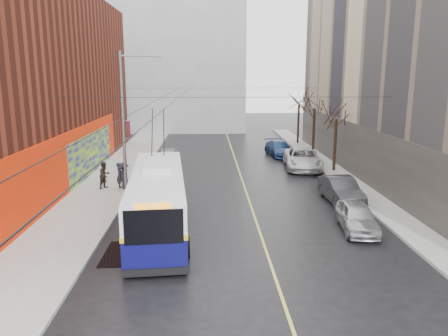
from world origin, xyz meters
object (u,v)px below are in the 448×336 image
object	(u,v)px
following_car	(168,158)
pedestrian_a	(120,175)
streetlight_pole	(126,119)
parked_car_b	(341,190)
parked_car_a	(357,217)
tree_far	(299,97)
tree_mid	(315,100)
trolleybus	(158,198)
tree_near	(337,109)
parked_car_c	(303,159)
parked_car_d	(279,149)
pedestrian_b	(105,175)
pedestrian_c	(124,176)

from	to	relation	value
following_car	pedestrian_a	world-z (taller)	pedestrian_a
streetlight_pole	parked_car_b	size ratio (longest dim) A/B	1.94
parked_car_a	parked_car_b	distance (m)	4.90
streetlight_pole	parked_car_a	world-z (taller)	streetlight_pole
tree_far	pedestrian_a	xyz separation A→B (m)	(-15.90, -18.91, -4.14)
tree_mid	pedestrian_a	bearing A→B (deg)	-143.18
trolleybus	parked_car_a	xyz separation A→B (m)	(9.87, -0.72, -0.85)
parked_car_b	tree_mid	bearing A→B (deg)	80.38
tree_near	parked_car_a	distance (m)	14.12
tree_mid	parked_car_c	size ratio (longest dim) A/B	1.11
parked_car_d	pedestrian_b	distance (m)	18.28
tree_near	parked_car_b	world-z (taller)	tree_near
parked_car_a	parked_car_d	distance (m)	20.32
parked_car_a	parked_car_b	bearing A→B (deg)	88.10
parked_car_c	pedestrian_b	distance (m)	15.88
pedestrian_c	tree_near	bearing A→B (deg)	-99.70
tree_mid	trolleybus	xyz separation A→B (m)	(-12.53, -19.46, -3.71)
streetlight_pole	parked_car_c	distance (m)	15.30
streetlight_pole	tree_mid	xyz separation A→B (m)	(15.14, 13.00, 0.41)
pedestrian_a	pedestrian_c	bearing A→B (deg)	-144.48
streetlight_pole	pedestrian_b	size ratio (longest dim) A/B	5.04
parked_car_b	parked_car_d	size ratio (longest dim) A/B	0.96
parked_car_a	streetlight_pole	bearing A→B (deg)	155.96
tree_mid	pedestrian_c	xyz separation A→B (m)	(-15.53, -12.29, -4.21)
streetlight_pole	parked_car_a	distance (m)	14.98
parked_car_a	parked_car_d	size ratio (longest dim) A/B	0.84
tree_near	parked_car_d	size ratio (longest dim) A/B	1.33
tree_near	following_car	distance (m)	14.13
streetlight_pole	parked_car_b	distance (m)	13.95
tree_near	parked_car_b	bearing A→B (deg)	-103.49
tree_near	pedestrian_c	bearing A→B (deg)	-161.20
tree_mid	trolleybus	world-z (taller)	tree_mid
tree_mid	pedestrian_a	world-z (taller)	tree_mid
pedestrian_b	pedestrian_c	size ratio (longest dim) A/B	1.00
pedestrian_c	trolleybus	bearing A→B (deg)	174.15
pedestrian_a	pedestrian_c	world-z (taller)	pedestrian_c
tree_near	pedestrian_b	world-z (taller)	tree_near
tree_far	parked_car_d	xyz separation A→B (m)	(-3.20, -6.87, -4.44)
tree_far	pedestrian_c	xyz separation A→B (m)	(-15.53, -19.29, -4.10)
parked_car_b	pedestrian_b	xyz separation A→B (m)	(-14.86, 3.33, 0.28)
pedestrian_b	streetlight_pole	bearing A→B (deg)	-89.26
tree_far	following_car	bearing A→B (deg)	-138.37
parked_car_d	pedestrian_c	bearing A→B (deg)	-142.46
tree_near	trolleybus	size ratio (longest dim) A/B	0.54
tree_near	tree_mid	xyz separation A→B (m)	(0.00, 7.00, 0.28)
pedestrian_c	parked_car_c	bearing A→B (deg)	-92.41
parked_car_c	following_car	distance (m)	11.11
trolleybus	parked_car_c	xyz separation A→B (m)	(10.28, 13.68, -0.71)
trolleybus	pedestrian_c	world-z (taller)	trolleybus
parked_car_b	pedestrian_a	distance (m)	14.32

